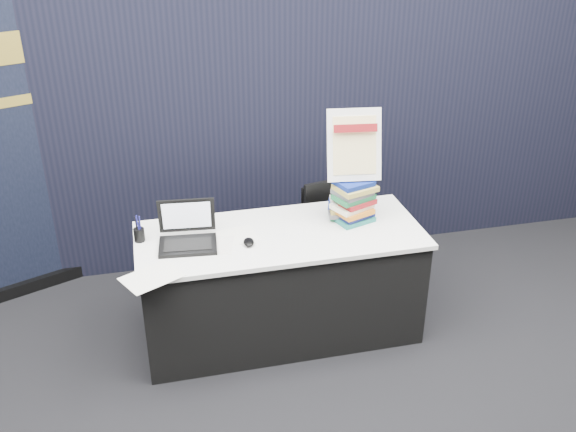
% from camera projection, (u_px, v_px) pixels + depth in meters
% --- Properties ---
extents(floor, '(8.00, 8.00, 0.00)m').
position_uv_depth(floor, '(301.00, 384.00, 3.89)').
color(floor, black).
rests_on(floor, ground).
extents(drape_partition, '(6.00, 0.08, 2.40)m').
position_uv_depth(drape_partition, '(248.00, 113.00, 4.73)').
color(drape_partition, black).
rests_on(drape_partition, floor).
extents(display_table, '(1.80, 0.75, 0.75)m').
position_uv_depth(display_table, '(280.00, 283.00, 4.19)').
color(display_table, black).
rests_on(display_table, floor).
extents(laptop, '(0.37, 0.31, 0.26)m').
position_uv_depth(laptop, '(187.00, 234.00, 3.88)').
color(laptop, black).
rests_on(laptop, display_table).
extents(mouse, '(0.08, 0.11, 0.03)m').
position_uv_depth(mouse, '(249.00, 242.00, 3.89)').
color(mouse, black).
rests_on(mouse, display_table).
extents(brochure_left, '(0.38, 0.35, 0.00)m').
position_uv_depth(brochure_left, '(152.00, 277.00, 3.57)').
color(brochure_left, white).
rests_on(brochure_left, display_table).
extents(brochure_mid, '(0.35, 0.28, 0.00)m').
position_uv_depth(brochure_mid, '(208.00, 245.00, 3.89)').
color(brochure_mid, silver).
rests_on(brochure_mid, display_table).
extents(brochure_right, '(0.34, 0.27, 0.00)m').
position_uv_depth(brochure_right, '(232.00, 237.00, 3.98)').
color(brochure_right, white).
rests_on(brochure_right, display_table).
extents(pen_cup, '(0.08, 0.08, 0.08)m').
position_uv_depth(pen_cup, '(139.00, 235.00, 3.92)').
color(pen_cup, black).
rests_on(pen_cup, display_table).
extents(book_stack_tall, '(0.28, 0.25, 0.28)m').
position_uv_depth(book_stack_tall, '(353.00, 201.00, 4.11)').
color(book_stack_tall, '#1C6C64').
rests_on(book_stack_tall, display_table).
extents(book_stack_short, '(0.22, 0.19, 0.14)m').
position_uv_depth(book_stack_short, '(344.00, 209.00, 4.18)').
color(book_stack_short, '#1A6439').
rests_on(book_stack_short, display_table).
extents(info_sign, '(0.35, 0.18, 0.46)m').
position_uv_depth(info_sign, '(354.00, 146.00, 3.97)').
color(info_sign, black).
rests_on(info_sign, book_stack_tall).
extents(pullup_banner, '(0.93, 0.46, 2.28)m').
position_uv_depth(pullup_banner, '(12.00, 162.00, 4.38)').
color(pullup_banner, black).
rests_on(pullup_banner, floor).
extents(stacking_chair, '(0.45, 0.46, 0.84)m').
position_uv_depth(stacking_chair, '(332.00, 237.00, 4.56)').
color(stacking_chair, black).
rests_on(stacking_chair, floor).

